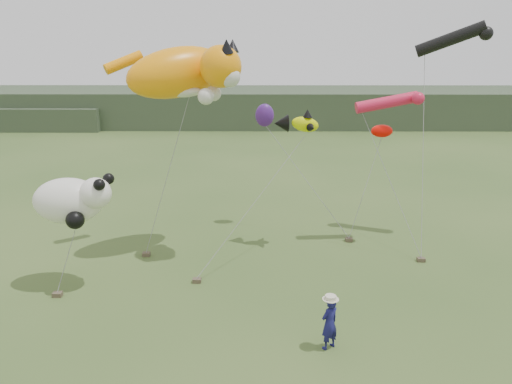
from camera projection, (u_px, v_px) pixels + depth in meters
ground at (262, 324)px, 17.30m from camera, size 120.00×120.00×0.00m
headland at (234, 107)px, 59.55m from camera, size 90.00×13.00×4.00m
festival_attendant at (329, 323)px, 15.72m from camera, size 0.77×0.73×1.77m
sandbag_anchors at (242, 264)px, 21.80m from camera, size 15.33×5.88×0.17m
cat_kite at (187, 72)px, 21.24m from camera, size 6.20×4.42×2.82m
fish_kite at (296, 123)px, 22.60m from camera, size 2.15×1.41×1.13m
tube_kites at (429, 65)px, 23.03m from camera, size 6.26×2.76×4.14m
panda_kite at (73, 200)px, 19.18m from camera, size 3.15×2.04×1.96m
misc_kites at (310, 121)px, 25.24m from camera, size 6.92×1.12×1.62m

